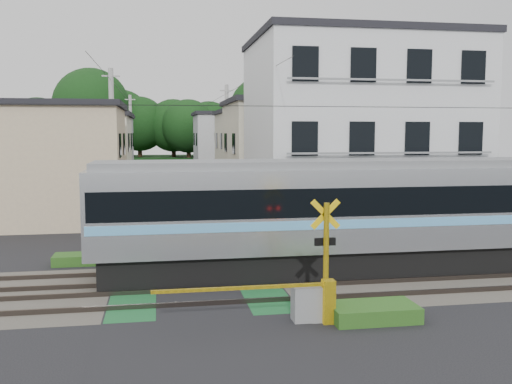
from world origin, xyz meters
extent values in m
plane|color=black|center=(0.00, 0.00, 0.00)|extent=(120.00, 120.00, 0.00)
cube|color=#47423A|center=(0.00, 0.00, 0.00)|extent=(120.00, 6.00, 0.00)
cube|color=black|center=(0.00, 0.00, 0.01)|extent=(5.20, 120.00, 0.00)
cube|color=#145126|center=(-1.90, 0.00, 0.01)|extent=(1.30, 6.00, 0.00)
cube|color=#145126|center=(1.90, 0.00, 0.01)|extent=(1.30, 6.00, 0.00)
cube|color=#3F3833|center=(0.00, -1.90, 0.07)|extent=(120.00, 0.08, 0.14)
cube|color=#3F3833|center=(0.00, -0.50, 0.07)|extent=(120.00, 0.08, 0.14)
cube|color=#3F3833|center=(0.00, 0.50, 0.07)|extent=(120.00, 0.08, 0.14)
cube|color=#3F3833|center=(0.00, 1.90, 0.07)|extent=(120.00, 0.08, 0.14)
cube|color=black|center=(5.85, 1.20, 0.46)|extent=(17.69, 2.44, 0.92)
cube|color=black|center=(-0.60, 1.20, 0.31)|extent=(2.46, 2.25, 0.61)
cube|color=silver|center=(5.85, 1.20, 2.25)|extent=(18.43, 2.87, 2.66)
cube|color=black|center=(5.85, 1.20, 2.57)|extent=(18.14, 2.91, 0.91)
cube|color=#5CACE7|center=(5.85, 1.20, 1.88)|extent=(18.25, 2.90, 0.29)
cube|color=slate|center=(5.85, 1.20, 3.71)|extent=(18.06, 2.35, 0.25)
cube|color=black|center=(-3.32, 1.20, 2.65)|extent=(0.10, 2.47, 1.60)
cylinder|color=yellow|center=(3.00, -3.60, 1.50)|extent=(0.14, 0.14, 3.00)
cube|color=yellow|center=(3.00, -3.50, 2.70)|extent=(0.77, 0.05, 0.77)
cube|color=yellow|center=(3.00, -3.50, 2.70)|extent=(0.77, 0.05, 0.77)
cube|color=black|center=(3.00, -3.50, 2.00)|extent=(0.55, 0.05, 0.20)
sphere|color=#FF0C07|center=(2.84, -3.44, 2.00)|extent=(0.16, 0.16, 0.16)
sphere|color=#FF0C07|center=(3.16, -3.44, 2.00)|extent=(0.16, 0.16, 0.16)
cube|color=gray|center=(2.50, -3.60, 0.45)|extent=(0.70, 0.50, 0.90)
cube|color=yellow|center=(3.00, -3.85, 0.55)|extent=(0.30, 0.30, 1.10)
cube|color=yellow|center=(0.75, -3.85, 1.00)|extent=(4.20, 0.08, 0.08)
cylinder|color=yellow|center=(-3.00, 3.60, 1.50)|extent=(0.14, 0.14, 3.00)
cube|color=yellow|center=(-3.00, 3.50, 2.70)|extent=(0.77, 0.05, 0.77)
cube|color=yellow|center=(-3.00, 3.50, 2.70)|extent=(0.77, 0.05, 0.77)
cube|color=black|center=(-3.00, 3.50, 2.00)|extent=(0.55, 0.05, 0.20)
sphere|color=#FF0C07|center=(-3.16, 3.44, 2.00)|extent=(0.16, 0.16, 0.16)
sphere|color=#FF0C07|center=(-2.84, 3.44, 2.00)|extent=(0.16, 0.16, 0.16)
cube|color=gray|center=(-2.50, 3.60, 0.45)|extent=(0.70, 0.50, 0.90)
cube|color=yellow|center=(-3.00, 3.85, 0.55)|extent=(0.30, 0.30, 1.10)
cube|color=yellow|center=(-0.75, 3.85, 1.00)|extent=(4.20, 0.08, 0.08)
cube|color=silver|center=(8.50, 9.50, 4.50)|extent=(10.00, 8.00, 9.00)
cube|color=black|center=(8.50, 9.50, 9.15)|extent=(10.20, 8.16, 0.30)
cube|color=black|center=(4.80, 5.47, 1.50)|extent=(1.10, 0.06, 1.40)
cube|color=black|center=(7.25, 5.47, 1.50)|extent=(1.10, 0.06, 1.40)
cube|color=black|center=(9.70, 5.47, 1.50)|extent=(1.10, 0.06, 1.40)
cube|color=black|center=(12.15, 5.47, 1.50)|extent=(1.10, 0.06, 1.40)
cube|color=gray|center=(8.50, 5.25, 0.90)|extent=(9.00, 0.06, 0.08)
cube|color=black|center=(4.80, 5.47, 4.50)|extent=(1.10, 0.06, 1.40)
cube|color=black|center=(7.25, 5.47, 4.50)|extent=(1.10, 0.06, 1.40)
cube|color=black|center=(9.70, 5.47, 4.50)|extent=(1.10, 0.06, 1.40)
cube|color=black|center=(12.15, 5.47, 4.50)|extent=(1.10, 0.06, 1.40)
cube|color=gray|center=(8.50, 5.25, 3.90)|extent=(9.00, 0.06, 0.08)
cube|color=black|center=(4.80, 5.47, 7.50)|extent=(1.10, 0.06, 1.40)
cube|color=black|center=(7.25, 5.47, 7.50)|extent=(1.10, 0.06, 1.40)
cube|color=black|center=(9.70, 5.47, 7.50)|extent=(1.10, 0.06, 1.40)
cube|color=black|center=(12.15, 5.47, 7.50)|extent=(1.10, 0.06, 1.40)
cube|color=gray|center=(8.50, 5.25, 6.90)|extent=(9.00, 0.06, 0.08)
cube|color=#CDB691|center=(-6.50, 14.00, 3.00)|extent=(7.00, 7.00, 6.00)
cube|color=black|center=(-6.50, 14.00, 6.15)|extent=(7.35, 7.35, 0.30)
cube|color=black|center=(-2.97, 12.25, 1.30)|extent=(0.06, 1.00, 1.20)
cube|color=black|center=(-2.97, 15.75, 1.30)|extent=(0.06, 1.00, 1.20)
cube|color=black|center=(-2.97, 12.25, 4.10)|extent=(0.06, 1.00, 1.20)
cube|color=black|center=(-2.97, 15.75, 4.10)|extent=(0.06, 1.00, 1.20)
cube|color=beige|center=(6.80, 18.00, 3.25)|extent=(7.00, 8.00, 6.50)
cube|color=black|center=(6.80, 18.00, 6.65)|extent=(7.35, 8.40, 0.30)
cube|color=black|center=(3.27, 16.00, 1.30)|extent=(0.06, 1.00, 1.20)
cube|color=black|center=(3.27, 20.00, 1.30)|extent=(0.06, 1.00, 1.20)
cube|color=black|center=(3.27, 16.00, 4.10)|extent=(0.06, 1.00, 1.20)
cube|color=black|center=(3.27, 20.00, 4.10)|extent=(0.06, 1.00, 1.20)
cube|color=silver|center=(-7.00, 23.00, 2.90)|extent=(8.00, 7.00, 5.80)
cube|color=black|center=(-7.00, 23.00, 5.95)|extent=(8.40, 7.35, 0.30)
cube|color=black|center=(-2.97, 21.25, 1.30)|extent=(0.06, 1.00, 1.20)
cube|color=black|center=(-2.97, 24.75, 1.30)|extent=(0.06, 1.00, 1.20)
cube|color=black|center=(-2.97, 21.25, 4.10)|extent=(0.06, 1.00, 1.20)
cube|color=black|center=(-2.97, 24.75, 4.10)|extent=(0.06, 1.00, 1.20)
cube|color=beige|center=(7.20, 28.00, 3.10)|extent=(7.00, 7.00, 6.20)
cube|color=black|center=(7.20, 28.00, 6.35)|extent=(7.35, 7.35, 0.30)
cube|color=black|center=(3.67, 26.25, 1.30)|extent=(0.06, 1.00, 1.20)
cube|color=black|center=(3.67, 29.75, 1.30)|extent=(0.06, 1.00, 1.20)
cube|color=black|center=(3.67, 26.25, 4.10)|extent=(0.06, 1.00, 1.20)
cube|color=black|center=(3.67, 29.75, 4.10)|extent=(0.06, 1.00, 1.20)
cube|color=#B3B6B9|center=(-6.80, 33.00, 3.00)|extent=(7.00, 8.00, 6.00)
cube|color=black|center=(-6.80, 33.00, 6.15)|extent=(7.35, 8.40, 0.30)
cube|color=black|center=(-3.27, 31.00, 1.30)|extent=(0.06, 1.00, 1.20)
cube|color=black|center=(-3.27, 35.00, 1.30)|extent=(0.06, 1.00, 1.20)
cube|color=black|center=(-3.27, 31.00, 4.10)|extent=(0.06, 1.00, 1.20)
cube|color=black|center=(-3.27, 35.00, 4.10)|extent=(0.06, 1.00, 1.20)
cube|color=#B3B6B9|center=(6.50, 38.00, 3.20)|extent=(8.00, 7.00, 6.40)
cube|color=black|center=(6.50, 38.00, 6.55)|extent=(8.40, 7.35, 0.30)
cube|color=black|center=(2.47, 36.25, 1.30)|extent=(0.06, 1.00, 1.20)
cube|color=black|center=(2.47, 39.75, 1.30)|extent=(0.06, 1.00, 1.20)
cube|color=black|center=(2.47, 36.25, 4.10)|extent=(0.06, 1.00, 1.20)
cube|color=black|center=(2.47, 39.75, 4.10)|extent=(0.06, 1.00, 1.20)
cube|color=#123411|center=(0.00, 50.00, 1.00)|extent=(40.00, 10.00, 2.00)
cylinder|color=#332114|center=(-13.28, 45.16, 2.09)|extent=(0.50, 0.50, 4.19)
sphere|color=#123411|center=(-13.28, 45.16, 5.45)|extent=(5.87, 5.87, 5.87)
cylinder|color=#332114|center=(-11.88, 49.59, 2.01)|extent=(0.50, 0.50, 4.02)
sphere|color=#123411|center=(-11.88, 49.59, 5.23)|extent=(5.63, 5.63, 5.63)
cylinder|color=#332114|center=(-8.04, 46.42, 2.90)|extent=(0.50, 0.50, 5.80)
sphere|color=#123411|center=(-8.04, 46.42, 7.54)|extent=(8.12, 8.12, 8.12)
cylinder|color=#332114|center=(-5.20, 50.98, 2.42)|extent=(0.50, 0.50, 4.85)
sphere|color=#123411|center=(-5.20, 50.98, 6.30)|extent=(6.78, 6.78, 6.78)
cylinder|color=#332114|center=(-3.09, 48.99, 2.20)|extent=(0.50, 0.50, 4.41)
sphere|color=#123411|center=(-3.09, 48.99, 5.73)|extent=(6.17, 6.17, 6.17)
cylinder|color=#332114|center=(0.70, 48.53, 2.13)|extent=(0.50, 0.50, 4.26)
sphere|color=#123411|center=(0.70, 48.53, 5.54)|extent=(5.97, 5.97, 5.97)
cylinder|color=#332114|center=(2.27, 46.16, 2.10)|extent=(0.50, 0.50, 4.19)
sphere|color=#123411|center=(2.27, 46.16, 5.45)|extent=(5.87, 5.87, 5.87)
cylinder|color=#332114|center=(4.89, 50.16, 2.10)|extent=(0.50, 0.50, 4.21)
sphere|color=#123411|center=(4.89, 50.16, 5.47)|extent=(5.89, 5.89, 5.89)
cylinder|color=#332114|center=(8.22, 49.11, 2.13)|extent=(0.50, 0.50, 4.25)
sphere|color=#123411|center=(8.22, 49.11, 5.53)|extent=(5.95, 5.95, 5.95)
cylinder|color=#332114|center=(11.26, 49.92, 2.84)|extent=(0.50, 0.50, 5.68)
sphere|color=#123411|center=(11.26, 49.92, 7.38)|extent=(7.95, 7.95, 7.95)
cylinder|color=#332114|center=(13.26, 45.86, 2.36)|extent=(0.50, 0.50, 4.72)
sphere|color=#123411|center=(13.26, 45.86, 6.14)|extent=(6.61, 6.61, 6.61)
cube|color=black|center=(6.00, 1.20, 5.60)|extent=(60.00, 0.02, 0.02)
cylinder|color=#A5A5A0|center=(-3.40, 13.00, 4.00)|extent=(0.26, 0.26, 8.00)
cube|color=#A5A5A0|center=(-3.40, 13.00, 7.60)|extent=(0.90, 0.08, 0.08)
cylinder|color=#A5A5A0|center=(3.60, 22.00, 4.00)|extent=(0.26, 0.26, 8.00)
cube|color=#A5A5A0|center=(3.60, 22.00, 7.60)|extent=(0.90, 0.08, 0.08)
cylinder|color=#A5A5A0|center=(-3.40, 34.00, 4.00)|extent=(0.26, 0.26, 8.00)
cube|color=#A5A5A0|center=(-3.40, 34.00, 7.60)|extent=(0.90, 0.08, 0.08)
cube|color=black|center=(-3.40, 23.50, 7.40)|extent=(0.02, 42.00, 0.02)
cube|color=black|center=(3.60, 23.50, 7.40)|extent=(0.02, 42.00, 0.02)
imported|color=#262730|center=(-0.25, 28.90, 0.82)|extent=(0.70, 0.58, 1.64)
cube|color=#2D5E1E|center=(4.20, -3.80, 0.20)|extent=(2.20, 1.20, 0.40)
cube|color=#2D5E1E|center=(-4.00, 3.90, 0.18)|extent=(1.80, 1.00, 0.36)
cube|color=#2D5E1E|center=(4.60, 3.20, 0.15)|extent=(1.50, 0.90, 0.30)
camera|label=1|loc=(-1.13, -17.17, 4.74)|focal=40.00mm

